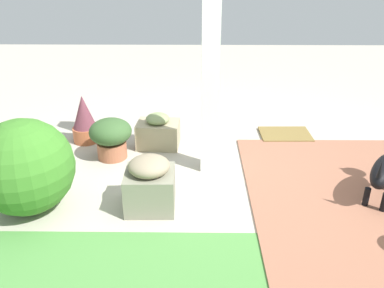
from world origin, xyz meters
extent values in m
plane|color=#B3AA99|center=(0.00, 0.00, 0.00)|extent=(12.00, 12.00, 0.00)
cube|color=#965F48|center=(-1.09, 0.55, 0.01)|extent=(1.80, 2.40, 0.02)
cube|color=white|center=(0.15, -0.02, 1.24)|extent=(0.16, 0.16, 2.47)
cube|color=tan|center=(0.68, -0.52, 0.14)|extent=(0.47, 0.36, 0.27)
ellipsoid|color=#7F915C|center=(0.68, -0.52, 0.32)|extent=(0.25, 0.25, 0.11)
cube|color=gray|center=(0.64, 0.66, 0.16)|extent=(0.40, 0.38, 0.33)
ellipsoid|color=gray|center=(0.64, 0.66, 0.38)|extent=(0.33, 0.33, 0.15)
sphere|color=#3A7825|center=(1.62, 0.69, 0.39)|extent=(0.77, 0.77, 0.77)
cylinder|color=#B75F3A|center=(1.50, -0.63, 0.08)|extent=(0.28, 0.28, 0.17)
cone|color=brown|center=(1.50, -0.63, 0.35)|extent=(0.26, 0.26, 0.37)
cylinder|color=#A15C40|center=(1.13, -0.23, 0.09)|extent=(0.30, 0.30, 0.17)
ellipsoid|color=#35572B|center=(1.13, -0.23, 0.29)|extent=(0.43, 0.43, 0.26)
cylinder|color=black|center=(-1.34, 0.34, 0.09)|extent=(0.05, 0.05, 0.18)
cylinder|color=black|center=(-1.13, 0.64, 0.09)|extent=(0.05, 0.05, 0.18)
cylinder|color=black|center=(-1.24, 0.72, 0.09)|extent=(0.05, 0.05, 0.18)
cone|color=black|center=(-1.13, 0.75, 0.42)|extent=(0.04, 0.04, 0.14)
cube|color=olive|center=(-0.76, -0.80, 0.01)|extent=(0.58, 0.42, 0.03)
camera|label=1|loc=(0.27, 3.41, 1.88)|focal=37.22mm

